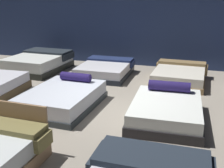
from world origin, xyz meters
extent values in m
cube|color=gray|center=(0.00, 0.00, -0.01)|extent=(18.00, 18.00, 0.02)
cube|color=navy|center=(0.00, 4.43, 1.75)|extent=(18.00, 0.06, 3.50)
cube|color=#9B7652|center=(-1.22, -2.02, 0.42)|extent=(1.42, 0.06, 0.83)
cube|color=olive|center=(-1.23, -2.25, 0.52)|extent=(1.50, 0.43, 0.09)
cube|color=olive|center=(-0.46, -2.27, 0.37)|extent=(0.09, 0.41, 0.22)
cube|color=#232C37|center=(1.22, -2.32, 0.44)|extent=(1.51, 0.70, 0.09)
cube|color=#232C37|center=(0.45, -2.33, 0.25)|extent=(0.10, 0.69, 0.29)
cube|color=#2A3236|center=(-1.24, -0.14, 0.07)|extent=(1.52, 2.10, 0.13)
cube|color=silver|center=(-1.24, -0.14, 0.28)|extent=(1.46, 2.04, 0.30)
cylinder|color=navy|center=(-1.22, 0.57, 0.54)|extent=(0.79, 0.23, 0.21)
cube|color=black|center=(1.14, -0.14, 0.09)|extent=(1.54, 2.00, 0.19)
cube|color=white|center=(1.14, -0.14, 0.31)|extent=(1.48, 1.94, 0.23)
cylinder|color=#231951|center=(1.11, 0.52, 0.54)|extent=(0.94, 0.28, 0.23)
cube|color=black|center=(-3.58, 2.61, 0.10)|extent=(1.71, 2.21, 0.20)
cube|color=white|center=(-3.58, 2.61, 0.36)|extent=(1.65, 2.15, 0.33)
cube|color=#242C33|center=(-3.56, 3.26, 0.56)|extent=(1.64, 0.85, 0.07)
cube|color=#242C33|center=(-4.38, 3.28, 0.42)|extent=(0.10, 0.80, 0.21)
cube|color=#242C33|center=(-2.74, 3.23, 0.42)|extent=(0.10, 0.80, 0.21)
cube|color=black|center=(-1.17, 2.65, 0.08)|extent=(1.58, 1.96, 0.15)
cube|color=silver|center=(-1.17, 2.65, 0.27)|extent=(1.52, 1.90, 0.24)
cube|color=navy|center=(-1.19, 3.29, 0.42)|extent=(1.53, 0.61, 0.06)
cube|color=navy|center=(-1.96, 3.27, 0.30)|extent=(0.08, 0.57, 0.18)
cube|color=navy|center=(-0.42, 3.31, 0.30)|extent=(0.08, 0.57, 0.18)
cube|color=olive|center=(1.17, 2.65, 0.08)|extent=(1.52, 1.97, 0.16)
cube|color=silver|center=(1.17, 2.65, 0.28)|extent=(1.46, 1.91, 0.24)
cube|color=olive|center=(1.19, 3.38, 0.44)|extent=(1.46, 0.45, 0.08)
cube|color=olive|center=(0.44, 3.40, 0.27)|extent=(0.09, 0.43, 0.27)
cube|color=olive|center=(1.93, 3.37, 0.27)|extent=(0.09, 0.43, 0.27)
camera|label=1|loc=(1.70, -5.56, 2.50)|focal=44.79mm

